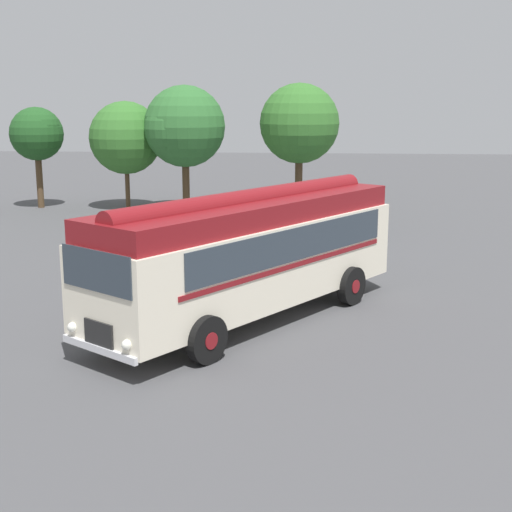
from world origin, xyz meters
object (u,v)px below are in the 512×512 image
(car_near_left, at_px, (272,213))
(traffic_cone, at_px, (113,328))
(car_mid_left, at_px, (332,214))
(vintage_bus, at_px, (251,250))

(car_near_left, height_order, traffic_cone, car_near_left)
(car_mid_left, bearing_deg, traffic_cone, -110.94)
(vintage_bus, height_order, car_mid_left, vintage_bus)
(car_near_left, height_order, car_mid_left, same)
(car_near_left, bearing_deg, car_mid_left, -1.19)
(vintage_bus, bearing_deg, car_mid_left, 79.47)
(car_near_left, bearing_deg, traffic_cone, -101.48)
(vintage_bus, distance_m, traffic_cone, 4.04)
(vintage_bus, bearing_deg, car_near_left, 91.08)
(vintage_bus, xyz_separation_m, traffic_cone, (-3.21, -1.84, -1.62))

